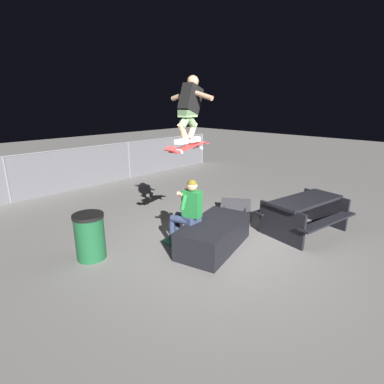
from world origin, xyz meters
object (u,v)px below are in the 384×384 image
object	(u,v)px
ledge_box_main	(214,235)
skateboard	(188,147)
picnic_table_back	(305,210)
trash_bin	(90,236)
skater_airborne	(190,106)
kicker_ramp	(235,214)
person_sitting_on_ledge	(187,209)

from	to	relation	value
ledge_box_main	skateboard	distance (m)	1.76
picnic_table_back	trash_bin	distance (m)	4.39
skater_airborne	trash_bin	world-z (taller)	skater_airborne
kicker_ramp	person_sitting_on_ledge	bearing A→B (deg)	-171.93
skater_airborne	kicker_ramp	size ratio (longest dim) A/B	0.76
ledge_box_main	person_sitting_on_ledge	size ratio (longest dim) A/B	1.24
trash_bin	skateboard	bearing A→B (deg)	-33.67
picnic_table_back	person_sitting_on_ledge	bearing A→B (deg)	149.20
person_sitting_on_ledge	skateboard	bearing A→B (deg)	-115.35
ledge_box_main	trash_bin	world-z (taller)	trash_bin
person_sitting_on_ledge	skateboard	size ratio (longest dim) A/B	1.32
person_sitting_on_ledge	trash_bin	size ratio (longest dim) A/B	1.62
picnic_table_back	trash_bin	xyz separation A→B (m)	(-3.75, 2.27, -0.08)
skateboard	picnic_table_back	xyz separation A→B (m)	(2.26, -1.28, -1.46)
skateboard	picnic_table_back	distance (m)	2.98
kicker_ramp	picnic_table_back	xyz separation A→B (m)	(0.27, -1.61, 0.44)
ledge_box_main	picnic_table_back	size ratio (longest dim) A/B	0.88
skateboard	trash_bin	xyz separation A→B (m)	(-1.49, 0.99, -1.53)
skater_airborne	person_sitting_on_ledge	bearing A→B (deg)	120.19
skateboard	trash_bin	distance (m)	2.36
kicker_ramp	trash_bin	xyz separation A→B (m)	(-3.49, 0.66, 0.36)
kicker_ramp	trash_bin	bearing A→B (deg)	169.32
skateboard	kicker_ramp	distance (m)	2.77
skateboard	ledge_box_main	bearing A→B (deg)	-46.48
ledge_box_main	skateboard	bearing A→B (deg)	133.52
ledge_box_main	skater_airborne	world-z (taller)	skater_airborne
ledge_box_main	trash_bin	size ratio (longest dim) A/B	2.00
skater_airborne	picnic_table_back	bearing A→B (deg)	-30.15
person_sitting_on_ledge	trash_bin	xyz separation A→B (m)	(-1.52, 0.94, -0.34)
trash_bin	ledge_box_main	bearing A→B (deg)	-36.43
person_sitting_on_ledge	picnic_table_back	world-z (taller)	person_sitting_on_ledge
skateboard	person_sitting_on_ledge	bearing A→B (deg)	64.65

